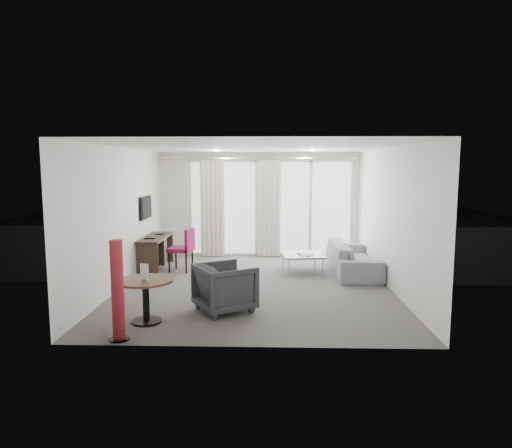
{
  "coord_description": "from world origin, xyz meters",
  "views": [
    {
      "loc": [
        0.27,
        -8.47,
        2.25
      ],
      "look_at": [
        0.0,
        0.6,
        1.1
      ],
      "focal_mm": 32.0,
      "sensor_mm": 36.0,
      "label": 1
    }
  ],
  "objects_px": {
    "desk": "(156,253)",
    "round_table": "(146,301)",
    "desk_chair": "(181,250)",
    "tub_armchair": "(225,287)",
    "red_lamp": "(118,291)",
    "sofa": "(353,258)",
    "rattan_chair_a": "(297,236)",
    "coffee_table": "(302,263)",
    "rattan_chair_b": "(311,227)"
  },
  "relations": [
    {
      "from": "rattan_chair_b",
      "to": "red_lamp",
      "type": "bearing_deg",
      "value": -107.1
    },
    {
      "from": "red_lamp",
      "to": "round_table",
      "type": "bearing_deg",
      "value": 75.72
    },
    {
      "from": "round_table",
      "to": "rattan_chair_a",
      "type": "relative_size",
      "value": 1.07
    },
    {
      "from": "red_lamp",
      "to": "coffee_table",
      "type": "distance_m",
      "value": 4.79
    },
    {
      "from": "desk",
      "to": "desk_chair",
      "type": "relative_size",
      "value": 1.63
    },
    {
      "from": "round_table",
      "to": "tub_armchair",
      "type": "bearing_deg",
      "value": 27.1
    },
    {
      "from": "round_table",
      "to": "tub_armchair",
      "type": "height_order",
      "value": "tub_armchair"
    },
    {
      "from": "desk",
      "to": "round_table",
      "type": "height_order",
      "value": "desk"
    },
    {
      "from": "tub_armchair",
      "to": "desk_chair",
      "type": "bearing_deg",
      "value": -7.08
    },
    {
      "from": "desk",
      "to": "round_table",
      "type": "xyz_separation_m",
      "value": [
        0.73,
        -3.5,
        -0.04
      ]
    },
    {
      "from": "desk",
      "to": "coffee_table",
      "type": "bearing_deg",
      "value": -4.08
    },
    {
      "from": "desk_chair",
      "to": "coffee_table",
      "type": "bearing_deg",
      "value": 10.61
    },
    {
      "from": "desk_chair",
      "to": "sofa",
      "type": "xyz_separation_m",
      "value": [
        3.69,
        -0.03,
        -0.14
      ]
    },
    {
      "from": "desk",
      "to": "round_table",
      "type": "bearing_deg",
      "value": -78.23
    },
    {
      "from": "desk_chair",
      "to": "red_lamp",
      "type": "relative_size",
      "value": 0.71
    },
    {
      "from": "coffee_table",
      "to": "rattan_chair_b",
      "type": "bearing_deg",
      "value": 82.2
    },
    {
      "from": "sofa",
      "to": "rattan_chair_a",
      "type": "distance_m",
      "value": 2.91
    },
    {
      "from": "desk",
      "to": "red_lamp",
      "type": "relative_size",
      "value": 1.16
    },
    {
      "from": "desk",
      "to": "rattan_chair_b",
      "type": "height_order",
      "value": "rattan_chair_b"
    },
    {
      "from": "red_lamp",
      "to": "sofa",
      "type": "bearing_deg",
      "value": 46.32
    },
    {
      "from": "red_lamp",
      "to": "desk",
      "type": "bearing_deg",
      "value": 97.57
    },
    {
      "from": "tub_armchair",
      "to": "rattan_chair_a",
      "type": "distance_m",
      "value": 5.58
    },
    {
      "from": "desk",
      "to": "red_lamp",
      "type": "bearing_deg",
      "value": -82.43
    },
    {
      "from": "desk",
      "to": "sofa",
      "type": "height_order",
      "value": "desk"
    },
    {
      "from": "desk",
      "to": "rattan_chair_a",
      "type": "height_order",
      "value": "rattan_chair_a"
    },
    {
      "from": "desk",
      "to": "rattan_chair_a",
      "type": "relative_size",
      "value": 2.06
    },
    {
      "from": "round_table",
      "to": "coffee_table",
      "type": "xyz_separation_m",
      "value": [
        2.49,
        3.27,
        -0.12
      ]
    },
    {
      "from": "desk_chair",
      "to": "coffee_table",
      "type": "xyz_separation_m",
      "value": [
        2.62,
        0.01,
        -0.27
      ]
    },
    {
      "from": "round_table",
      "to": "desk_chair",
      "type": "bearing_deg",
      "value": 92.2
    },
    {
      "from": "sofa",
      "to": "desk",
      "type": "bearing_deg",
      "value": 86.43
    },
    {
      "from": "tub_armchair",
      "to": "coffee_table",
      "type": "relative_size",
      "value": 0.95
    },
    {
      "from": "round_table",
      "to": "rattan_chair_b",
      "type": "height_order",
      "value": "rattan_chair_b"
    },
    {
      "from": "round_table",
      "to": "coffee_table",
      "type": "height_order",
      "value": "round_table"
    },
    {
      "from": "coffee_table",
      "to": "red_lamp",
      "type": "bearing_deg",
      "value": -124.03
    },
    {
      "from": "sofa",
      "to": "rattan_chair_b",
      "type": "bearing_deg",
      "value": 8.17
    },
    {
      "from": "desk",
      "to": "rattan_chair_a",
      "type": "xyz_separation_m",
      "value": [
        3.26,
        2.45,
        0.01
      ]
    },
    {
      "from": "desk_chair",
      "to": "rattan_chair_b",
      "type": "height_order",
      "value": "desk_chair"
    },
    {
      "from": "desk",
      "to": "desk_chair",
      "type": "height_order",
      "value": "desk_chair"
    },
    {
      "from": "rattan_chair_a",
      "to": "rattan_chair_b",
      "type": "xyz_separation_m",
      "value": [
        0.48,
        1.11,
        0.09
      ]
    },
    {
      "from": "coffee_table",
      "to": "desk",
      "type": "bearing_deg",
      "value": 175.92
    },
    {
      "from": "round_table",
      "to": "desk",
      "type": "bearing_deg",
      "value": 101.77
    },
    {
      "from": "tub_armchair",
      "to": "rattan_chair_b",
      "type": "xyz_separation_m",
      "value": [
        1.92,
        6.5,
        0.08
      ]
    },
    {
      "from": "red_lamp",
      "to": "desk_chair",
      "type": "bearing_deg",
      "value": 89.29
    },
    {
      "from": "desk_chair",
      "to": "rattan_chair_a",
      "type": "distance_m",
      "value": 3.78
    },
    {
      "from": "round_table",
      "to": "rattan_chair_b",
      "type": "relative_size",
      "value": 0.87
    },
    {
      "from": "rattan_chair_a",
      "to": "round_table",
      "type": "bearing_deg",
      "value": -113.03
    },
    {
      "from": "desk_chair",
      "to": "round_table",
      "type": "xyz_separation_m",
      "value": [
        0.12,
        -3.26,
        -0.15
      ]
    },
    {
      "from": "round_table",
      "to": "tub_armchair",
      "type": "relative_size",
      "value": 0.96
    },
    {
      "from": "desk",
      "to": "desk_chair",
      "type": "xyz_separation_m",
      "value": [
        0.6,
        -0.24,
        0.11
      ]
    },
    {
      "from": "desk_chair",
      "to": "tub_armchair",
      "type": "distance_m",
      "value": 2.96
    }
  ]
}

